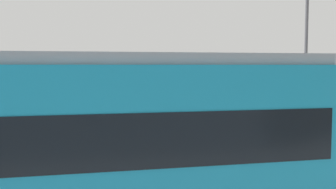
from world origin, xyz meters
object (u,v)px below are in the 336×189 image
pedestrian_near_railing (121,117)px  info_sign (92,99)px  street_lamp (306,46)px  double_decker_bus (202,82)px

pedestrian_near_railing → info_sign: (1.17, -2.15, 0.66)m
info_sign → street_lamp: bearing=164.5°
pedestrian_near_railing → double_decker_bus: bearing=-125.4°
double_decker_bus → street_lamp: 11.61m
pedestrian_near_railing → street_lamp: bearing=175.7°
double_decker_bus → street_lamp: street_lamp is taller
double_decker_bus → street_lamp: bearing=97.8°
double_decker_bus → info_sign: bearing=44.2°
pedestrian_near_railing → info_sign: 2.54m
double_decker_bus → pedestrian_near_railing: (7.53, 10.60, -1.08)m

